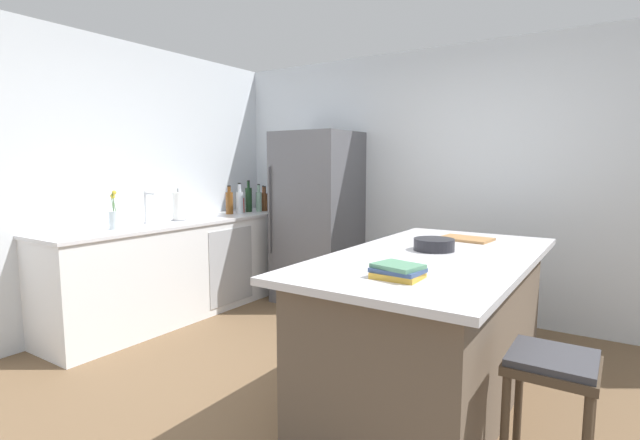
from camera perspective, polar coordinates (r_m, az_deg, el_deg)
The scene contains 20 objects.
ground_plane at distance 3.11m, azimuth -0.11°, elevation -21.48°, with size 7.20×7.20×0.00m, color brown.
wall_rear at distance 4.78m, azimuth 14.97°, elevation 4.50°, with size 6.00×0.10×2.60m, color silver.
wall_left at distance 4.58m, azimuth -26.70°, elevation 3.91°, with size 0.10×6.00×2.60m, color silver.
counter_run_left at distance 4.81m, azimuth -16.28°, elevation -5.54°, with size 0.65×2.74×0.93m.
kitchen_island at distance 3.08m, azimuth 13.57°, elevation -12.47°, with size 1.10×2.14×0.93m.
refrigerator at distance 4.99m, azimuth -0.32°, elevation 0.29°, with size 0.79×0.75×1.81m.
bar_stool at distance 2.33m, azimuth 26.45°, elevation -17.39°, with size 0.36×0.36×0.68m.
sink_faucet at distance 4.53m, azimuth -20.46°, elevation 1.50°, with size 0.15×0.05×0.30m.
flower_vase at distance 4.26m, azimuth -23.85°, elevation 0.26°, with size 0.09×0.09×0.33m.
paper_towel_roll at distance 4.72m, azimuth -16.95°, elevation 1.54°, with size 0.14×0.14×0.31m.
vinegar_bottle at distance 5.65m, azimuth -6.96°, elevation 2.40°, with size 0.06×0.06×0.29m.
syrup_bottle at distance 5.49m, azimuth -6.78°, elevation 2.32°, with size 0.07×0.07×0.29m.
gin_bottle at distance 5.45m, azimuth -7.50°, elevation 2.36°, with size 0.07×0.07×0.32m.
wine_bottle at distance 5.40m, azimuth -8.73°, elevation 2.55°, with size 0.08×0.08×0.36m.
hot_sauce_bottle at distance 5.36m, azimuth -9.48°, elevation 1.90°, with size 0.04×0.04×0.23m.
soda_bottle at distance 5.25m, azimuth -9.80°, elevation 2.26°, with size 0.08×0.08×0.34m.
whiskey_bottle at distance 5.22m, azimuth -11.03°, elevation 2.15°, with size 0.08×0.08×0.31m.
cookbook_stack at distance 2.31m, azimuth 9.50°, elevation -6.20°, with size 0.25×0.22×0.07m.
mixing_bowl at distance 3.09m, azimuth 13.79°, elevation -2.93°, with size 0.26×0.26×0.08m.
cutting_board at distance 3.57m, azimuth 17.41°, elevation -2.20°, with size 0.38×0.28×0.02m.
Camera 1 is at (1.51, -2.29, 1.48)m, focal length 26.14 mm.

